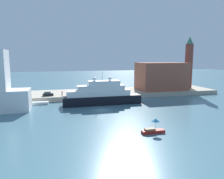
{
  "coord_description": "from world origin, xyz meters",
  "views": [
    {
      "loc": [
        -12.87,
        -62.09,
        15.67
      ],
      "look_at": [
        4.77,
        6.0,
        5.31
      ],
      "focal_mm": 34.37,
      "sensor_mm": 36.0,
      "label": 1
    }
  ],
  "objects_px": {
    "harbor_building": "(161,76)",
    "mooring_bollard": "(86,94)",
    "person_figure": "(62,93)",
    "parked_car": "(48,94)",
    "small_motorboat": "(153,128)",
    "large_yacht": "(101,95)",
    "bell_tower": "(189,61)",
    "work_barge": "(40,103)"
  },
  "relations": [
    {
      "from": "work_barge",
      "to": "bell_tower",
      "type": "relative_size",
      "value": 0.22
    },
    {
      "from": "bell_tower",
      "to": "large_yacht",
      "type": "bearing_deg",
      "value": -158.76
    },
    {
      "from": "harbor_building",
      "to": "person_figure",
      "type": "distance_m",
      "value": 43.54
    },
    {
      "from": "harbor_building",
      "to": "bell_tower",
      "type": "xyz_separation_m",
      "value": [
        14.57,
        1.54,
        6.71
      ]
    },
    {
      "from": "bell_tower",
      "to": "mooring_bollard",
      "type": "distance_m",
      "value": 50.96
    },
    {
      "from": "work_barge",
      "to": "bell_tower",
      "type": "distance_m",
      "value": 67.65
    },
    {
      "from": "bell_tower",
      "to": "person_figure",
      "type": "bearing_deg",
      "value": -174.27
    },
    {
      "from": "bell_tower",
      "to": "person_figure",
      "type": "relative_size",
      "value": 13.82
    },
    {
      "from": "bell_tower",
      "to": "person_figure",
      "type": "height_order",
      "value": "bell_tower"
    },
    {
      "from": "work_barge",
      "to": "mooring_bollard",
      "type": "bearing_deg",
      "value": 15.51
    },
    {
      "from": "small_motorboat",
      "to": "harbor_building",
      "type": "distance_m",
      "value": 53.24
    },
    {
      "from": "parked_car",
      "to": "small_motorboat",
      "type": "bearing_deg",
      "value": -61.8
    },
    {
      "from": "large_yacht",
      "to": "parked_car",
      "type": "height_order",
      "value": "large_yacht"
    },
    {
      "from": "small_motorboat",
      "to": "mooring_bollard",
      "type": "relative_size",
      "value": 6.07
    },
    {
      "from": "person_figure",
      "to": "mooring_bollard",
      "type": "height_order",
      "value": "person_figure"
    },
    {
      "from": "mooring_bollard",
      "to": "work_barge",
      "type": "bearing_deg",
      "value": -164.49
    },
    {
      "from": "harbor_building",
      "to": "mooring_bollard",
      "type": "height_order",
      "value": "harbor_building"
    },
    {
      "from": "small_motorboat",
      "to": "mooring_bollard",
      "type": "bearing_deg",
      "value": 102.38
    },
    {
      "from": "harbor_building",
      "to": "mooring_bollard",
      "type": "relative_size",
      "value": 25.12
    },
    {
      "from": "person_figure",
      "to": "harbor_building",
      "type": "bearing_deg",
      "value": 5.63
    },
    {
      "from": "bell_tower",
      "to": "mooring_bollard",
      "type": "relative_size",
      "value": 28.92
    },
    {
      "from": "large_yacht",
      "to": "harbor_building",
      "type": "height_order",
      "value": "harbor_building"
    },
    {
      "from": "large_yacht",
      "to": "mooring_bollard",
      "type": "relative_size",
      "value": 32.51
    },
    {
      "from": "work_barge",
      "to": "parked_car",
      "type": "xyz_separation_m",
      "value": [
        2.3,
        6.87,
        1.89
      ]
    },
    {
      "from": "mooring_bollard",
      "to": "harbor_building",
      "type": "bearing_deg",
      "value": 10.55
    },
    {
      "from": "work_barge",
      "to": "mooring_bollard",
      "type": "relative_size",
      "value": 6.4
    },
    {
      "from": "bell_tower",
      "to": "parked_car",
      "type": "height_order",
      "value": "bell_tower"
    },
    {
      "from": "large_yacht",
      "to": "harbor_building",
      "type": "bearing_deg",
      "value": 27.69
    },
    {
      "from": "parked_car",
      "to": "person_figure",
      "type": "distance_m",
      "value": 5.14
    },
    {
      "from": "parked_car",
      "to": "harbor_building",
      "type": "bearing_deg",
      "value": 4.75
    },
    {
      "from": "large_yacht",
      "to": "small_motorboat",
      "type": "xyz_separation_m",
      "value": [
        4.82,
        -30.35,
        -2.2
      ]
    },
    {
      "from": "large_yacht",
      "to": "mooring_bollard",
      "type": "distance_m",
      "value": 10.37
    },
    {
      "from": "bell_tower",
      "to": "parked_car",
      "type": "xyz_separation_m",
      "value": [
        -62.72,
        -5.54,
        -12.05
      ]
    },
    {
      "from": "harbor_building",
      "to": "person_figure",
      "type": "bearing_deg",
      "value": -174.37
    },
    {
      "from": "person_figure",
      "to": "small_motorboat",
      "type": "bearing_deg",
      "value": -67.36
    },
    {
      "from": "person_figure",
      "to": "parked_car",
      "type": "bearing_deg",
      "value": 177.36
    },
    {
      "from": "work_barge",
      "to": "person_figure",
      "type": "distance_m",
      "value": 10.17
    },
    {
      "from": "harbor_building",
      "to": "person_figure",
      "type": "height_order",
      "value": "harbor_building"
    },
    {
      "from": "bell_tower",
      "to": "parked_car",
      "type": "distance_m",
      "value": 64.11
    },
    {
      "from": "work_barge",
      "to": "bell_tower",
      "type": "xyz_separation_m",
      "value": [
        65.02,
        12.41,
        13.94
      ]
    },
    {
      "from": "work_barge",
      "to": "harbor_building",
      "type": "distance_m",
      "value": 52.11
    },
    {
      "from": "small_motorboat",
      "to": "mooring_bollard",
      "type": "height_order",
      "value": "small_motorboat"
    }
  ]
}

